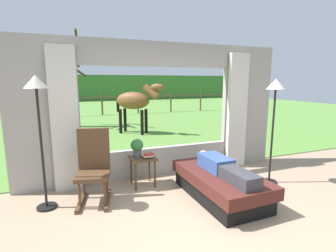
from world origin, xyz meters
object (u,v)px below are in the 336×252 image
Objects in this scene: recliner_sofa at (220,184)px; side_table at (143,162)px; floor_lamp_left at (38,102)px; book_stack at (148,156)px; potted_plant at (137,147)px; pasture_tree at (67,83)px; floor_lamp_right at (275,100)px; horse at (135,101)px; rocking_chair at (94,166)px; reclining_person at (222,167)px.

recliner_sofa is 3.31× the size of side_table.
book_stack is at bearing 7.53° from floor_lamp_left.
floor_lamp_left is (-1.46, -0.34, 0.85)m from potted_plant.
side_table is 1.63× the size of potted_plant.
pasture_tree reaches higher than potted_plant.
pasture_tree is (-2.21, 7.56, 1.52)m from recliner_sofa.
floor_lamp_right is 1.08× the size of horse.
rocking_chair reaches higher than book_stack.
pasture_tree reaches higher than rocking_chair.
recliner_sofa is at bearing -6.44° from rocking_chair.
floor_lamp_right is at bearing -18.61° from potted_plant.
side_table reaches higher than recliner_sofa.
floor_lamp_left is at bearing 173.45° from floor_lamp_right.
reclining_person is 2.83m from floor_lamp_left.
floor_lamp_left is at bearing 164.01° from reclining_person.
book_stack is 0.11× the size of horse.
floor_lamp_right reaches higher than side_table.
potted_plant reaches higher than book_stack.
rocking_chair is at bearing 158.47° from reclining_person.
horse is (-1.23, 5.13, -0.36)m from floor_lamp_right.
book_stack is at bearing 163.03° from floor_lamp_right.
horse is at bearing 77.69° from side_table.
recliner_sofa is at bearing -40.94° from potted_plant.
book_stack is (-0.93, 0.83, 0.34)m from recliner_sofa.
horse is (-0.05, 5.32, 0.94)m from recliner_sofa.
reclining_person is 0.75× the size of floor_lamp_left.
floor_lamp_left is at bearing -169.77° from side_table.
floor_lamp_right is (2.11, -0.64, 0.96)m from book_stack.
pasture_tree is at bearing 104.87° from recliner_sofa.
side_table is 0.28× the size of floor_lamp_right.
horse is at bearing 89.15° from reclining_person.
rocking_chair is at bearing -87.17° from pasture_tree.
floor_lamp_right is at bearing -17.83° from side_table.
floor_lamp_right is at bearing -65.35° from pasture_tree.
pasture_tree is (-1.11, 6.60, 1.04)m from potted_plant.
floor_lamp_right is at bearing 54.84° from horse.
book_stack reaches higher than recliner_sofa.
rocking_chair is 3.50× the size of potted_plant.
recliner_sofa is at bearing -41.24° from side_table.
rocking_chair reaches higher than recliner_sofa.
rocking_chair is at bearing -168.08° from book_stack.
floor_lamp_left is (-1.62, -0.21, 0.99)m from book_stack.
pasture_tree is at bearing 104.77° from reclining_person.
book_stack is at bearing -79.27° from pasture_tree.
floor_lamp_right is at bearing 3.97° from rocking_chair.
reclining_person is 8.01m from pasture_tree.
floor_lamp_right reaches higher than reclining_person.
recliner_sofa is 1.37m from side_table.
rocking_chair is (-1.86, 0.68, 0.02)m from reclining_person.
reclining_person is at bearing -7.81° from rocking_chair.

